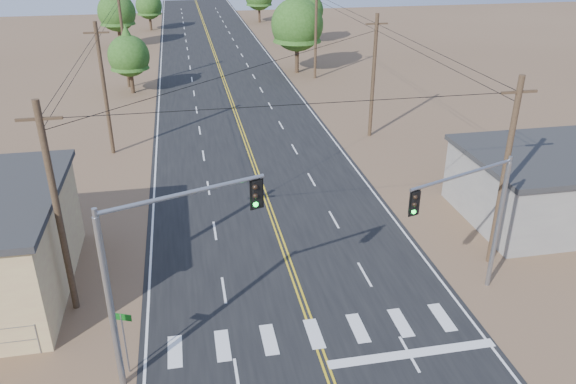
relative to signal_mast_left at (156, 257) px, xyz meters
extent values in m
cube|color=black|center=(6.25, 22.84, -5.20)|extent=(15.00, 200.00, 0.02)
cylinder|color=gray|center=(-5.25, 1.84, -4.46)|extent=(0.06, 0.06, 1.50)
cylinder|color=#4C3826|center=(-4.25, 4.84, -0.21)|extent=(0.30, 0.30, 10.00)
cube|color=#4C3826|center=(-4.25, 4.84, 3.99)|extent=(1.80, 0.12, 0.12)
cylinder|color=#4C3826|center=(-4.25, 24.84, -0.21)|extent=(0.30, 0.30, 10.00)
cube|color=#4C3826|center=(-4.25, 24.84, 3.99)|extent=(1.80, 0.12, 0.12)
cylinder|color=#4C3826|center=(-4.25, 44.84, -0.21)|extent=(0.30, 0.30, 10.00)
cylinder|color=#4C3826|center=(16.75, 4.84, -0.21)|extent=(0.30, 0.30, 10.00)
cube|color=#4C3826|center=(16.75, 4.84, 3.99)|extent=(1.80, 0.12, 0.12)
cylinder|color=#4C3826|center=(16.75, 24.84, -0.21)|extent=(0.30, 0.30, 10.00)
cube|color=#4C3826|center=(16.75, 24.84, 3.99)|extent=(1.80, 0.12, 0.12)
cylinder|color=#4C3826|center=(16.75, 44.84, -0.21)|extent=(0.30, 0.30, 10.00)
cylinder|color=gray|center=(-1.75, -0.60, -1.52)|extent=(0.25, 0.25, 7.38)
cylinder|color=gray|center=(-1.75, -0.60, 2.17)|extent=(0.19, 0.19, 0.63)
cylinder|color=gray|center=(1.24, 0.43, 2.27)|extent=(6.04, 2.22, 0.17)
cube|color=black|center=(3.94, 1.36, 1.59)|extent=(0.45, 0.42, 1.16)
sphere|color=black|center=(3.88, 1.18, 1.96)|extent=(0.21, 0.21, 0.21)
sphere|color=black|center=(3.88, 1.18, 1.59)|extent=(0.21, 0.21, 0.21)
sphere|color=#0CE533|center=(3.88, 1.18, 1.22)|extent=(0.21, 0.21, 0.21)
cylinder|color=gray|center=(15.56, 2.84, -1.92)|extent=(0.23, 0.23, 6.59)
cylinder|color=gray|center=(15.56, 2.84, 1.38)|extent=(0.17, 0.17, 0.56)
cylinder|color=gray|center=(12.79, 1.78, 1.47)|extent=(5.61, 2.25, 0.15)
cube|color=black|center=(10.27, 0.83, 0.86)|extent=(0.41, 0.38, 1.04)
sphere|color=black|center=(10.21, 0.67, 1.19)|extent=(0.19, 0.19, 0.19)
sphere|color=black|center=(10.21, 0.67, 0.86)|extent=(0.19, 0.19, 0.19)
sphere|color=#0CE533|center=(10.21, 0.67, 0.53)|extent=(0.19, 0.19, 0.19)
cylinder|color=gray|center=(-1.55, 0.02, -3.79)|extent=(0.07, 0.07, 2.84)
cube|color=#0C5713|center=(-1.55, 0.02, -2.49)|extent=(0.80, 0.35, 0.28)
cylinder|color=#3F2D1E|center=(-3.69, 42.36, -3.93)|extent=(0.43, 0.43, 2.55)
cone|color=#214C15|center=(-3.69, 42.36, -0.39)|extent=(3.97, 3.97, 4.54)
sphere|color=#214C15|center=(-3.69, 42.36, -1.31)|extent=(4.26, 4.26, 4.26)
cylinder|color=#3F2D1E|center=(-6.81, 68.02, -3.62)|extent=(0.48, 0.48, 3.19)
cone|color=#214C15|center=(-6.81, 68.02, 0.81)|extent=(4.96, 4.96, 5.66)
sphere|color=#214C15|center=(-6.81, 68.02, -0.34)|extent=(5.31, 5.31, 5.31)
cylinder|color=#3F2D1E|center=(-2.85, 81.80, -3.92)|extent=(0.41, 0.41, 2.58)
cone|color=#214C15|center=(-2.85, 81.80, -0.33)|extent=(4.02, 4.02, 4.59)
sphere|color=#214C15|center=(-2.85, 81.80, -1.26)|extent=(4.31, 4.31, 4.31)
cylinder|color=#3F2D1E|center=(15.25, 47.95, -3.38)|extent=(0.48, 0.48, 3.66)
cone|color=#214C15|center=(15.25, 47.95, 1.71)|extent=(5.70, 5.70, 6.52)
sphere|color=#214C15|center=(15.25, 47.95, 0.39)|extent=(6.11, 6.11, 6.11)
cylinder|color=#3F2D1E|center=(20.25, 65.74, -3.66)|extent=(0.49, 0.49, 3.10)
cone|color=#214C15|center=(20.25, 65.74, 0.64)|extent=(4.82, 4.82, 5.51)
sphere|color=#214C15|center=(20.25, 65.74, -0.48)|extent=(5.16, 5.16, 5.16)
cylinder|color=#3F2D1E|center=(16.33, 86.66, -3.71)|extent=(0.41, 0.41, 3.00)
camera|label=1|loc=(1.44, -18.04, 11.00)|focal=35.00mm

